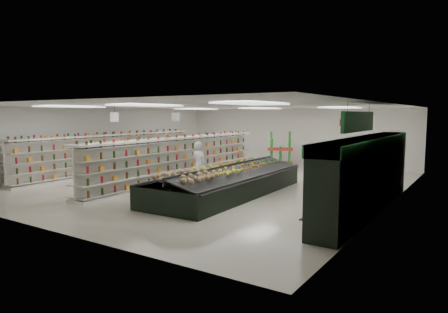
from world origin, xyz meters
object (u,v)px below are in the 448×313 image
Objects in this scene: produce_island at (228,181)px; shopper_background at (182,155)px; soda_endcap at (280,151)px; gondola_center at (181,161)px; shopper_main at (199,165)px; gondola_left at (114,155)px.

shopper_background is (-5.60, 4.23, 0.27)m from produce_island.
gondola_center is at bearing -101.77° from soda_endcap.
gondola_center is 6.00× the size of shopper_main.
gondola_left is 7.24× the size of shopper_background.
gondola_left is 4.39m from gondola_center.
produce_island is at bearing 167.03° from shopper_main.
gondola_center reaches higher than produce_island.
gondola_left reaches higher than produce_island.
soda_endcap is (5.83, 6.80, -0.02)m from gondola_left.
soda_endcap is at bearing -86.75° from shopper_main.
produce_island is at bearing -12.96° from gondola_left.
produce_island is 7.02m from shopper_background.
soda_endcap is 0.97× the size of shopper_main.
shopper_background is (2.10, 2.70, -0.11)m from gondola_left.
produce_island is 4.80× the size of shopper_background.
produce_island is at bearing -111.86° from shopper_background.
soda_endcap reaches higher than shopper_background.
gondola_center is 3.62m from produce_island.
gondola_center is at bearing 157.31° from produce_island.
shopper_background is (-4.00, 3.82, -0.15)m from shopper_main.
gondola_left is at bearing -130.62° from soda_endcap.
gondola_left is 1.51× the size of produce_island.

